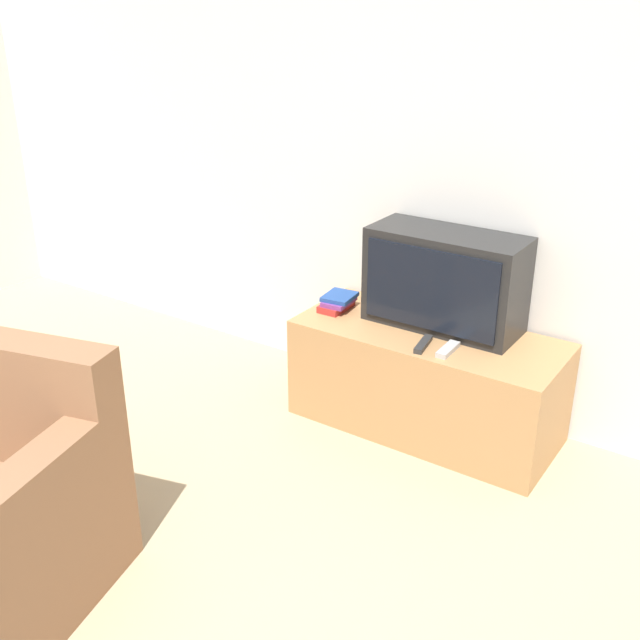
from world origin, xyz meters
TOP-DOWN VIEW (x-y plane):
  - wall_back at (0.00, 3.03)m, footprint 9.00×0.06m
  - tv_stand at (0.41, 2.71)m, footprint 1.28×0.55m
  - television at (0.43, 2.82)m, footprint 0.73×0.33m
  - book_stack at (-0.10, 2.70)m, footprint 0.16×0.21m
  - remote_on_stand at (0.58, 2.56)m, footprint 0.05×0.17m
  - remote_secondary at (0.46, 2.55)m, footprint 0.07×0.18m

SIDE VIEW (x-z plane):
  - tv_stand at x=0.41m, z-range 0.00..0.51m
  - remote_on_stand at x=0.58m, z-range 0.51..0.54m
  - remote_secondary at x=0.46m, z-range 0.51..0.54m
  - book_stack at x=-0.10m, z-range 0.51..0.59m
  - television at x=0.43m, z-range 0.51..0.98m
  - wall_back at x=0.00m, z-range 0.00..2.60m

